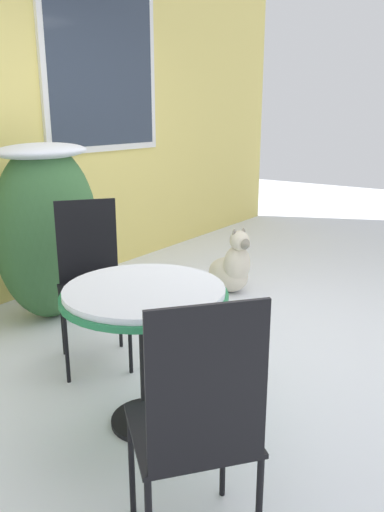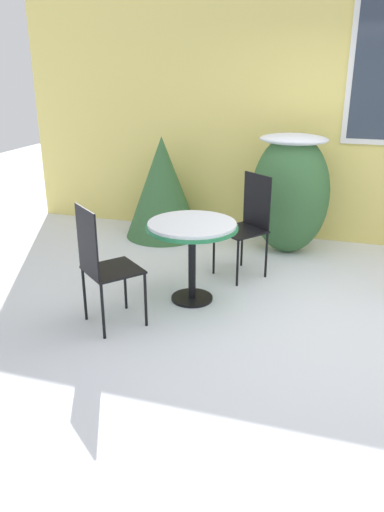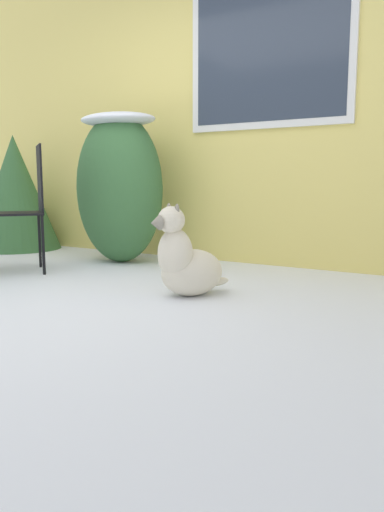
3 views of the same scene
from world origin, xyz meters
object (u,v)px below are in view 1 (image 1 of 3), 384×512
at_px(patio_chair_far_side, 197,423).
at_px(dog, 231,269).
at_px(patio_table, 145,309).
at_px(patio_chair_near_table, 91,276).

height_order(patio_chair_far_side, dog, patio_chair_far_side).
distance_m(patio_table, dog, 2.09).
bearing_deg(patio_chair_near_table, patio_table, -77.52).
bearing_deg(dog, patio_table, -137.15).
xyz_separation_m(patio_table, patio_chair_near_table, (0.35, 0.75, -0.07)).
relative_size(patio_chair_near_table, dog, 1.71).
relative_size(patio_chair_far_side, dog, 1.71).
bearing_deg(patio_table, dog, 18.83).
bearing_deg(patio_chair_near_table, dog, 34.36).
xyz_separation_m(patio_chair_near_table, patio_chair_far_side, (-0.88, -1.43, 0.00)).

